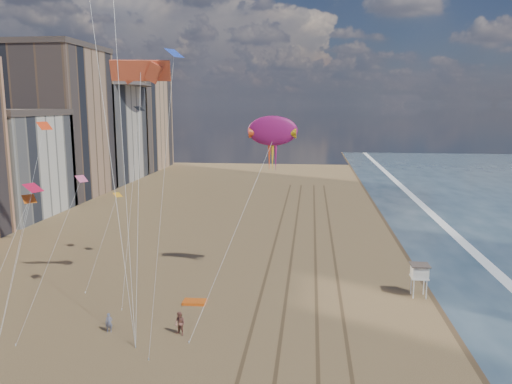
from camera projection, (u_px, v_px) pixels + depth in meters
The scene contains 10 objects.
wet_sand at pixel (440, 253), 60.38m from camera, with size 260.00×260.00×0.00m, color #42301E.
foam at pixel (476, 254), 59.93m from camera, with size 260.00×260.00×0.00m, color white.
tracks at pixel (302, 275), 52.38m from camera, with size 7.68×120.00×0.01m.
buildings at pixel (39, 128), 90.13m from camera, with size 34.72×131.35×29.00m.
lifeguard_stand at pixel (420, 272), 46.18m from camera, with size 1.73×1.73×3.12m.
grounded_kite at pixel (195, 302), 44.96m from camera, with size 2.08×1.33×0.24m, color orange.
show_kite at pixel (273, 131), 47.94m from camera, with size 4.91×7.51×20.54m.
kite_flyer_a at pixel (109, 323), 39.16m from camera, with size 0.56×0.37×1.54m, color slate.
kite_flyer_b at pixel (180, 324), 38.60m from camera, with size 0.92×0.71×1.89m, color #985C4D.
small_kites at pixel (89, 144), 43.49m from camera, with size 14.70×19.42×14.72m.
Camera 1 is at (3.26, -20.32, 17.64)m, focal length 35.00 mm.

